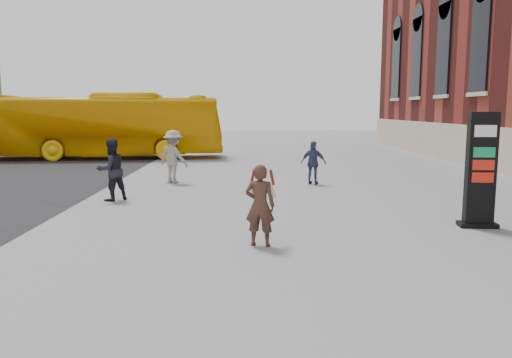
{
  "coord_description": "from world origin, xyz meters",
  "views": [
    {
      "loc": [
        -0.47,
        -9.57,
        2.5
      ],
      "look_at": [
        -0.29,
        0.39,
        1.11
      ],
      "focal_mm": 35.0,
      "sensor_mm": 36.0,
      "label": 1
    }
  ],
  "objects_px": {
    "bus": "(106,126)",
    "pedestrian_a": "(111,170)",
    "pedestrian_c": "(313,163)",
    "info_pylon": "(481,170)",
    "woman": "(260,204)",
    "pedestrian_b": "(173,157)"
  },
  "relations": [
    {
      "from": "bus",
      "to": "pedestrian_a",
      "type": "relative_size",
      "value": 6.95
    },
    {
      "from": "pedestrian_a",
      "to": "pedestrian_c",
      "type": "bearing_deg",
      "value": 163.9
    },
    {
      "from": "info_pylon",
      "to": "woman",
      "type": "distance_m",
      "value": 4.93
    },
    {
      "from": "pedestrian_a",
      "to": "pedestrian_b",
      "type": "height_order",
      "value": "pedestrian_b"
    },
    {
      "from": "woman",
      "to": "pedestrian_c",
      "type": "height_order",
      "value": "woman"
    },
    {
      "from": "info_pylon",
      "to": "pedestrian_c",
      "type": "bearing_deg",
      "value": 119.43
    },
    {
      "from": "info_pylon",
      "to": "pedestrian_a",
      "type": "distance_m",
      "value": 9.28
    },
    {
      "from": "woman",
      "to": "pedestrian_b",
      "type": "relative_size",
      "value": 0.85
    },
    {
      "from": "info_pylon",
      "to": "pedestrian_b",
      "type": "xyz_separation_m",
      "value": [
        -7.46,
        6.64,
        -0.32
      ]
    },
    {
      "from": "bus",
      "to": "pedestrian_a",
      "type": "xyz_separation_m",
      "value": [
        3.5,
        -12.1,
        -0.8
      ]
    },
    {
      "from": "bus",
      "to": "pedestrian_b",
      "type": "bearing_deg",
      "value": -156.04
    },
    {
      "from": "info_pylon",
      "to": "pedestrian_a",
      "type": "relative_size",
      "value": 1.43
    },
    {
      "from": "bus",
      "to": "info_pylon",
      "type": "bearing_deg",
      "value": -146.02
    },
    {
      "from": "info_pylon",
      "to": "bus",
      "type": "relative_size",
      "value": 0.21
    },
    {
      "from": "bus",
      "to": "pedestrian_a",
      "type": "height_order",
      "value": "bus"
    },
    {
      "from": "info_pylon",
      "to": "pedestrian_c",
      "type": "relative_size",
      "value": 1.68
    },
    {
      "from": "pedestrian_a",
      "to": "pedestrian_c",
      "type": "height_order",
      "value": "pedestrian_a"
    },
    {
      "from": "info_pylon",
      "to": "pedestrian_a",
      "type": "bearing_deg",
      "value": 164.99
    },
    {
      "from": "pedestrian_b",
      "to": "pedestrian_c",
      "type": "relative_size",
      "value": 1.24
    },
    {
      "from": "woman",
      "to": "pedestrian_b",
      "type": "distance_m",
      "value": 8.5
    },
    {
      "from": "pedestrian_a",
      "to": "pedestrian_b",
      "type": "xyz_separation_m",
      "value": [
        1.21,
        3.35,
        0.04
      ]
    },
    {
      "from": "bus",
      "to": "pedestrian_b",
      "type": "distance_m",
      "value": 9.97
    }
  ]
}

